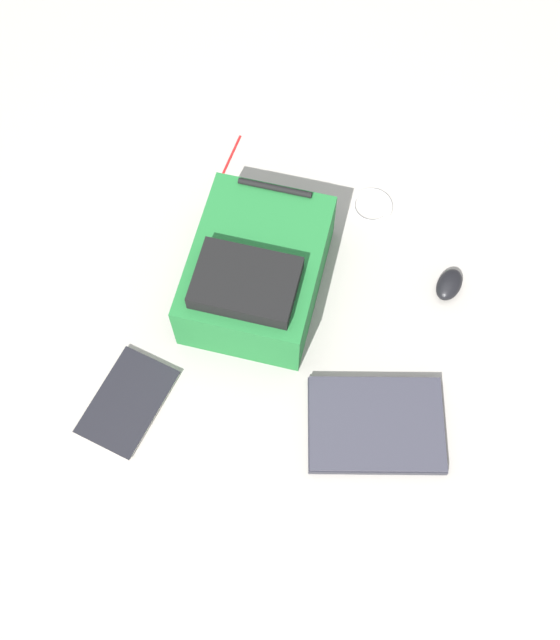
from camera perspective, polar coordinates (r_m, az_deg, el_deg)
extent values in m
plane|color=gray|center=(2.06, -0.63, -0.99)|extent=(3.71, 3.71, 0.00)
cube|color=#1E662D|center=(2.05, -1.71, 3.64)|extent=(0.37, 0.47, 0.18)
cube|color=black|center=(1.91, -2.53, 2.74)|extent=(0.27, 0.21, 0.05)
cylinder|color=black|center=(2.07, -0.38, 9.64)|extent=(0.20, 0.04, 0.02)
cube|color=#24242C|center=(1.98, 7.02, -7.65)|extent=(0.40, 0.34, 0.02)
cube|color=#2D2D38|center=(1.96, 7.08, -7.51)|extent=(0.40, 0.34, 0.01)
cube|color=silver|center=(2.02, -11.06, -5.94)|extent=(0.19, 0.27, 0.01)
cube|color=black|center=(2.02, -11.10, -5.87)|extent=(0.19, 0.27, 0.00)
ellipsoid|color=black|center=(2.15, 12.27, 2.54)|extent=(0.08, 0.11, 0.04)
torus|color=silver|center=(2.27, 6.73, 8.31)|extent=(0.12, 0.12, 0.01)
cylinder|color=red|center=(2.36, -3.56, 12.04)|extent=(0.01, 0.14, 0.01)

